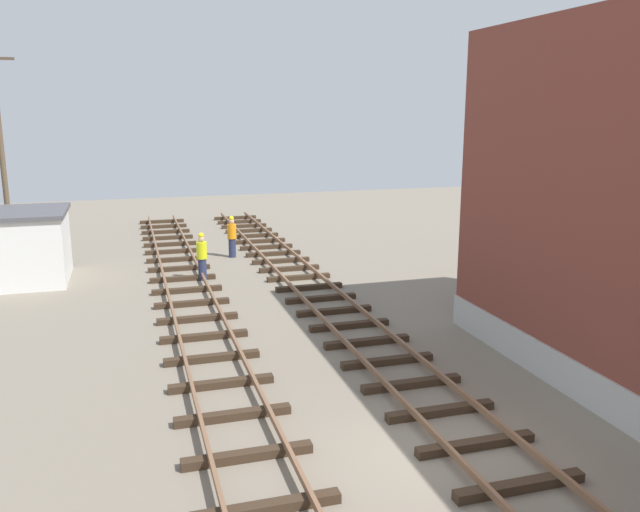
{
  "coord_description": "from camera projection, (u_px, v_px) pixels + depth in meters",
  "views": [
    {
      "loc": [
        -5.36,
        -10.21,
        6.46
      ],
      "look_at": [
        0.2,
        8.43,
        2.08
      ],
      "focal_mm": 36.56,
      "sensor_mm": 36.0,
      "label": 1
    }
  ],
  "objects": [
    {
      "name": "track_worker_foreground",
      "position": [
        202.0,
        257.0,
        25.11
      ],
      "size": [
        0.4,
        0.4,
        1.87
      ],
      "color": "#262D4C",
      "rests_on": "ground"
    },
    {
      "name": "control_hut",
      "position": [
        28.0,
        246.0,
        24.85
      ],
      "size": [
        3.0,
        3.8,
        2.76
      ],
      "color": "silver",
      "rests_on": "ground"
    },
    {
      "name": "ground_plane",
      "position": [
        436.0,
        455.0,
        12.46
      ],
      "size": [
        80.0,
        80.0,
        0.0
      ],
      "primitive_type": "plane",
      "color": "slate"
    },
    {
      "name": "track_worker_distant",
      "position": [
        232.0,
        237.0,
        29.02
      ],
      "size": [
        0.4,
        0.4,
        1.87
      ],
      "color": "#262D4C",
      "rests_on": "ground"
    },
    {
      "name": "utility_pole_far",
      "position": [
        1.0,
        150.0,
        28.99
      ],
      "size": [
        1.8,
        0.24,
        9.04
      ],
      "color": "brown",
      "rests_on": "ground"
    },
    {
      "name": "track_centre",
      "position": [
        257.0,
        478.0,
        11.46
      ],
      "size": [
        2.5,
        58.52,
        0.32
      ],
      "color": "#38281C",
      "rests_on": "ground"
    },
    {
      "name": "track_near_building",
      "position": [
        476.0,
        443.0,
        12.67
      ],
      "size": [
        2.5,
        58.52,
        0.32
      ],
      "color": "#38281C",
      "rests_on": "ground"
    }
  ]
}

